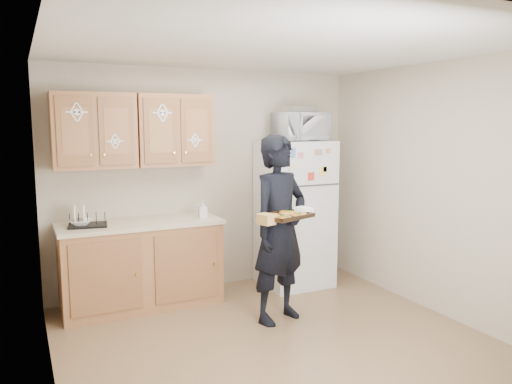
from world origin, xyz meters
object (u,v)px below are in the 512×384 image
baking_tray (286,217)px  dish_rack (88,219)px  person (280,229)px  microwave (301,127)px  refrigerator (294,213)px

baking_tray → dish_rack: (-1.54, 1.21, -0.10)m
baking_tray → dish_rack: size_ratio=1.20×
person → microwave: microwave is taller
person → microwave: bearing=31.0°
person → refrigerator: bearing=34.2°
person → dish_rack: (-1.63, 0.93, 0.08)m
refrigerator → baking_tray: (-0.78, -1.18, 0.23)m
dish_rack → person: bearing=-29.6°
microwave → dish_rack: size_ratio=1.59×
microwave → person: bearing=-135.2°
refrigerator → baking_tray: refrigerator is taller
refrigerator → person: size_ratio=0.95×
dish_rack → baking_tray: bearing=-38.2°
baking_tray → microwave: size_ratio=0.75×
refrigerator → microwave: size_ratio=2.93×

